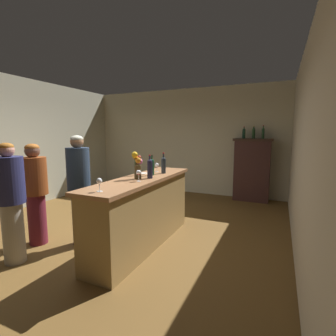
# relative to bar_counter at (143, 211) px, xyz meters

# --- Properties ---
(floor) EXTENTS (8.84, 8.84, 0.00)m
(floor) POSITION_rel_bar_counter_xyz_m (-0.68, 0.15, -0.52)
(floor) COLOR brown
(floor) RESTS_ON ground
(wall_back) EXTENTS (5.62, 0.12, 2.90)m
(wall_back) POSITION_rel_bar_counter_xyz_m (-0.68, 3.61, 0.93)
(wall_back) COLOR beige
(wall_back) RESTS_ON ground
(wall_right) EXTENTS (0.12, 6.92, 2.90)m
(wall_right) POSITION_rel_bar_counter_xyz_m (2.12, 0.15, 0.93)
(wall_right) COLOR beige
(wall_right) RESTS_ON ground
(bar_counter) EXTENTS (0.58, 2.32, 1.03)m
(bar_counter) POSITION_rel_bar_counter_xyz_m (0.00, 0.00, 0.00)
(bar_counter) COLOR #9B7944
(bar_counter) RESTS_ON ground
(display_cabinet) EXTENTS (0.92, 0.41, 1.55)m
(display_cabinet) POSITION_rel_bar_counter_xyz_m (1.21, 3.32, 0.29)
(display_cabinet) COLOR #3B2220
(display_cabinet) RESTS_ON ground
(wine_bottle_riesling) EXTENTS (0.08, 0.08, 0.34)m
(wine_bottle_riesling) POSITION_rel_bar_counter_xyz_m (0.13, 0.00, 0.66)
(wine_bottle_riesling) COLOR #21213A
(wine_bottle_riesling) RESTS_ON bar_counter
(wine_bottle_merlot) EXTENTS (0.07, 0.07, 0.34)m
(wine_bottle_merlot) POSITION_rel_bar_counter_xyz_m (0.11, 0.50, 0.66)
(wine_bottle_merlot) COLOR #242D35
(wine_bottle_merlot) RESTS_ON bar_counter
(wine_bottle_rose) EXTENTS (0.06, 0.06, 0.28)m
(wine_bottle_rose) POSITION_rel_bar_counter_xyz_m (-0.17, 0.15, 0.64)
(wine_bottle_rose) COLOR #443319
(wine_bottle_rose) RESTS_ON bar_counter
(wine_bottle_chardonnay) EXTENTS (0.07, 0.07, 0.31)m
(wine_bottle_chardonnay) POSITION_rel_bar_counter_xyz_m (0.03, 0.26, 0.65)
(wine_bottle_chardonnay) COLOR #123E24
(wine_bottle_chardonnay) RESTS_ON bar_counter
(wine_glass_front) EXTENTS (0.07, 0.07, 0.15)m
(wine_glass_front) POSITION_rel_bar_counter_xyz_m (-0.06, 0.61, 0.61)
(wine_glass_front) COLOR white
(wine_glass_front) RESTS_ON bar_counter
(wine_glass_mid) EXTENTS (0.07, 0.07, 0.15)m
(wine_glass_mid) POSITION_rel_bar_counter_xyz_m (0.02, -0.96, 0.62)
(wine_glass_mid) COLOR white
(wine_glass_mid) RESTS_ON bar_counter
(wine_glass_rear) EXTENTS (0.07, 0.07, 0.15)m
(wine_glass_rear) POSITION_rel_bar_counter_xyz_m (0.10, -0.27, 0.62)
(wine_glass_rear) COLOR white
(wine_glass_rear) RESTS_ON bar_counter
(flower_arrangement) EXTENTS (0.14, 0.14, 0.39)m
(flower_arrangement) POSITION_rel_bar_counter_xyz_m (-0.01, -0.11, 0.73)
(flower_arrangement) COLOR #483A1E
(flower_arrangement) RESTS_ON bar_counter
(cheese_plate) EXTENTS (0.17, 0.17, 0.01)m
(cheese_plate) POSITION_rel_bar_counter_xyz_m (-0.18, 0.30, 0.52)
(cheese_plate) COLOR white
(cheese_plate) RESTS_ON bar_counter
(display_bottle_left) EXTENTS (0.08, 0.08, 0.29)m
(display_bottle_left) POSITION_rel_bar_counter_xyz_m (0.98, 3.32, 1.17)
(display_bottle_left) COLOR #163624
(display_bottle_left) RESTS_ON display_cabinet
(display_bottle_midleft) EXTENTS (0.07, 0.07, 0.30)m
(display_bottle_midleft) POSITION_rel_bar_counter_xyz_m (1.21, 3.32, 1.17)
(display_bottle_midleft) COLOR #1C3B1C
(display_bottle_midleft) RESTS_ON display_cabinet
(display_bottle_center) EXTENTS (0.06, 0.06, 0.32)m
(display_bottle_center) POSITION_rel_bar_counter_xyz_m (1.42, 3.32, 1.17)
(display_bottle_center) COLOR #1C3C21
(display_bottle_center) RESTS_ON display_cabinet
(patron_near_entrance) EXTENTS (0.33, 0.33, 1.64)m
(patron_near_entrance) POSITION_rel_bar_counter_xyz_m (-0.87, -0.36, 0.39)
(patron_near_entrance) COLOR navy
(patron_near_entrance) RESTS_ON ground
(patron_tall) EXTENTS (0.35, 0.35, 1.56)m
(patron_tall) POSITION_rel_bar_counter_xyz_m (-1.27, -1.13, 0.33)
(patron_tall) COLOR gray
(patron_tall) RESTS_ON ground
(patron_redhead) EXTENTS (0.36, 0.36, 1.52)m
(patron_redhead) POSITION_rel_bar_counter_xyz_m (-1.49, -0.61, 0.32)
(patron_redhead) COLOR maroon
(patron_redhead) RESTS_ON ground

